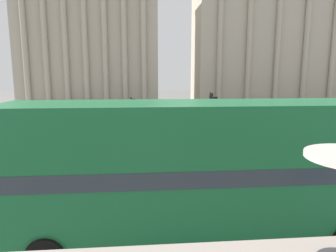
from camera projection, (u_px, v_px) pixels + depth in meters
The scene contains 11 objects.
double_decker_bus at pixel (196, 167), 8.59m from camera, with size 10.69×2.66×4.17m.
plaza_building_left at pixel (90, 35), 53.43m from camera, with size 24.23×11.69×23.96m.
plaza_building_right at pixel (278, 42), 58.22m from camera, with size 33.12×11.66×22.52m.
traffic_light_near at pixel (211, 128), 12.76m from camera, with size 0.42×0.24×4.13m.
traffic_light_mid at pixel (132, 114), 20.62m from camera, with size 0.42×0.24×3.44m.
traffic_light_far at pixel (211, 105), 27.47m from camera, with size 0.42×0.24×3.42m.
car_navy at pixel (221, 124), 26.40m from camera, with size 4.20×1.93×1.35m.
pedestrian_red at pixel (0, 172), 12.34m from camera, with size 0.32×0.32×1.67m.
pedestrian_black at pixel (123, 125), 23.61m from camera, with size 0.32×0.32×1.81m.
pedestrian_white at pixel (252, 114), 30.44m from camera, with size 0.32×0.32×1.75m.
pedestrian_olive at pixel (289, 133), 20.80m from camera, with size 0.32×0.32×1.66m.
Camera 1 is at (-0.35, -1.97, 4.91)m, focal length 32.00 mm.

